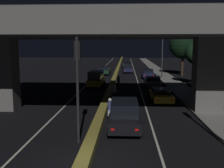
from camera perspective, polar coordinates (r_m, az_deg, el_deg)
name	(u,v)px	position (r m, az deg, el deg)	size (l,w,h in m)	color
lane_line_left_inner	(97,75)	(45.66, -3.38, 2.02)	(0.12, 126.00, 0.00)	beige
lane_line_right_inner	(136,75)	(45.40, 5.17, 1.96)	(0.12, 126.00, 0.00)	beige
median_divider	(116,74)	(45.38, 0.88, 2.26)	(0.62, 126.00, 0.42)	olive
sidewalk_right	(169,80)	(38.92, 12.37, 0.84)	(2.51, 126.00, 0.15)	gray
elevated_overpass	(103,31)	(20.04, -1.96, 11.51)	(23.12, 11.76, 8.07)	#5B5956
traffic_light_left_of_median	(78,72)	(13.42, -7.50, 2.61)	(0.30, 0.49, 5.48)	black
street_lamp	(160,50)	(41.22, 10.35, 7.27)	(2.60, 0.32, 7.21)	#2D2D30
car_black_lead	(124,114)	(16.11, 2.72, -6.65)	(2.02, 4.55, 1.72)	black
car_taxi_yellow_second	(161,95)	(23.81, 10.55, -2.35)	(1.96, 4.13, 1.31)	gold
car_grey_third	(153,82)	(32.28, 8.87, 0.47)	(2.06, 4.48, 1.30)	#515459
car_dark_blue_fourth	(148,73)	(41.07, 7.84, 2.28)	(1.96, 4.30, 1.39)	#141938
car_dark_blue_fifth	(127,68)	(49.42, 3.38, 3.60)	(1.97, 4.85, 1.80)	#141938
car_dark_blue_sixth	(127,66)	(56.69, 3.26, 4.02)	(2.08, 4.82, 1.49)	#141938
car_taxi_yellow_lead_oncoming	(96,79)	(32.18, -3.51, 1.17)	(2.01, 4.45, 1.98)	gold
car_dark_green_second_oncoming	(105,71)	(45.73, -1.62, 2.95)	(2.08, 4.14, 1.41)	black
motorcycle_white_filtering_near	(110,110)	(18.18, -0.46, -5.73)	(0.32, 1.96, 1.47)	black
motorcycle_blue_filtering_mid	(115,93)	(25.06, 0.59, -1.89)	(0.34, 1.80, 1.36)	black
motorcycle_black_filtering_far	(119,82)	(32.70, 1.43, 0.52)	(0.33, 1.86, 1.35)	black
pedestrian_on_sidewalk	(202,94)	(23.10, 19.08, -2.07)	(0.34, 0.34, 1.79)	black
roadside_tree_kerbside_mid	(197,53)	(34.40, 17.92, 6.36)	(2.86, 2.86, 5.56)	#2D2116
roadside_tree_kerbside_far	(183,45)	(45.30, 15.22, 8.14)	(4.59, 4.59, 7.40)	#2D2116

